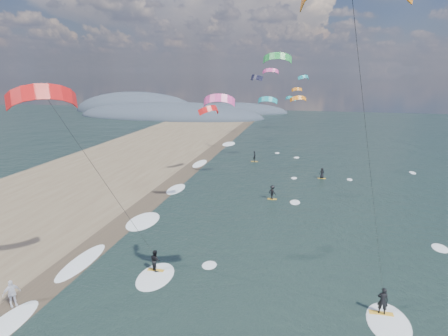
# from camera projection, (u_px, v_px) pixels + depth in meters

# --- Properties ---
(ground) EXTENTS (260.00, 260.00, 0.00)m
(ground) POSITION_uv_depth(u_px,v_px,m) (195.00, 332.00, 22.27)
(ground) COLOR black
(ground) RESTS_ON ground
(wet_sand_strip) EXTENTS (3.00, 240.00, 0.00)m
(wet_sand_strip) POSITION_uv_depth(u_px,v_px,m) (102.00, 240.00, 34.30)
(wet_sand_strip) COLOR #382D23
(wet_sand_strip) RESTS_ON ground
(coastal_hills) EXTENTS (80.00, 41.00, 15.00)m
(coastal_hills) POSITION_uv_depth(u_px,v_px,m) (165.00, 114.00, 133.69)
(coastal_hills) COLOR #3D4756
(coastal_hills) RESTS_ON ground
(kitesurfer_near_a) EXTENTS (7.99, 8.80, 19.69)m
(kitesurfer_near_a) POSITION_uv_depth(u_px,v_px,m) (359.00, 64.00, 16.04)
(kitesurfer_near_a) COLOR gold
(kitesurfer_near_a) RESTS_ON ground
(kitesurfer_near_b) EXTENTS (7.04, 9.14, 14.93)m
(kitesurfer_near_b) POSITION_uv_depth(u_px,v_px,m) (86.00, 160.00, 23.12)
(kitesurfer_near_b) COLOR gold
(kitesurfer_near_b) RESTS_ON ground
(far_kitesurfers) EXTENTS (12.07, 19.56, 1.83)m
(far_kitesurfers) POSITION_uv_depth(u_px,v_px,m) (280.00, 177.00, 51.33)
(far_kitesurfers) COLOR gold
(far_kitesurfers) RESTS_ON ground
(bg_kite_field) EXTENTS (14.82, 70.77, 9.86)m
(bg_kite_field) POSITION_uv_depth(u_px,v_px,m) (275.00, 87.00, 69.64)
(bg_kite_field) COLOR #D83F8C
(bg_kite_field) RESTS_ON ground
(shoreline_surf) EXTENTS (2.40, 79.40, 0.11)m
(shoreline_surf) POSITION_uv_depth(u_px,v_px,m) (137.00, 222.00, 38.52)
(shoreline_surf) COLOR white
(shoreline_surf) RESTS_ON ground
(beach_walker) EXTENTS (0.99, 1.17, 1.88)m
(beach_walker) POSITION_uv_depth(u_px,v_px,m) (12.00, 293.00, 24.51)
(beach_walker) COLOR silver
(beach_walker) RESTS_ON ground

